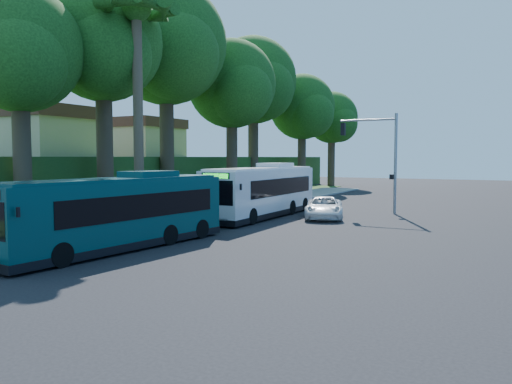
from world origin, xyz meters
The scene contains 19 objects.
ground centered at (0.00, 0.00, 0.00)m, with size 140.00×140.00×0.00m, color black.
sidewalk centered at (-7.30, 0.00, 0.06)m, with size 4.50×70.00×0.12m, color gray.
red_curb centered at (-5.00, -4.00, 0.07)m, with size 0.25×30.00×0.13m, color maroon.
grass_verge centered at (-13.00, 5.00, 0.03)m, with size 8.00×70.00×0.06m, color #234719.
bus_shelter centered at (-7.26, -2.86, 1.81)m, with size 3.20×1.51×2.55m.
stop_sign_pole centered at (-5.40, -5.00, 2.08)m, with size 0.35×0.06×3.17m.
traffic_signal_pole centered at (3.78, 10.00, 4.42)m, with size 4.10×0.30×7.00m.
palm_tree centered at (-8.20, -1.50, 12.38)m, with size 4.20×4.20×14.40m.
hillside_backdrop centered at (-26.30, 15.10, 2.44)m, with size 24.00×60.00×8.80m.
tree_0 centered at (-12.40, -0.02, 11.20)m, with size 8.40×8.00×15.70m.
tree_1 centered at (-13.37, 7.98, 12.73)m, with size 10.50×10.00×18.26m.
tree_2 centered at (-11.89, 15.98, 10.48)m, with size 8.82×8.40×15.12m.
tree_3 centered at (-13.88, 23.98, 11.98)m, with size 10.08×9.60×17.28m.
tree_4 centered at (-11.40, 31.98, 9.73)m, with size 8.40×8.00×14.14m.
tree_5 centered at (-10.41, 39.99, 8.96)m, with size 7.35×7.00×12.86m.
tree_6 centered at (-12.91, -6.01, 9.71)m, with size 7.56×7.20×13.74m.
white_bus centered at (-2.60, 4.35, 1.74)m, with size 2.78×12.02×3.57m.
teal_bus centered at (-2.67, -9.07, 1.63)m, with size 3.44×11.38×3.34m.
pickup centered at (1.30, 5.37, 0.70)m, with size 2.33×5.06×1.41m, color white.
Camera 1 is at (12.55, -25.14, 3.97)m, focal length 35.00 mm.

